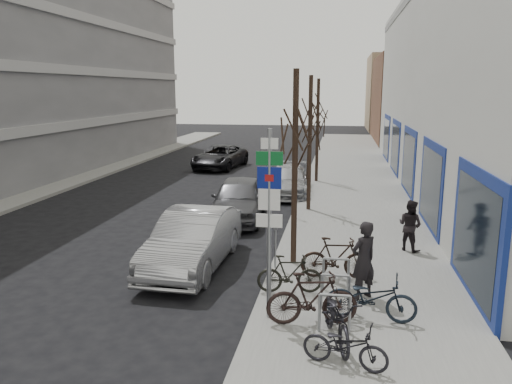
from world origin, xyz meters
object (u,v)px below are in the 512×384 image
(pedestrian_near, at_px, (364,260))
(meter_front, at_px, (275,241))
(bike_mid_inner, at_px, (290,274))
(parked_car_mid, at_px, (239,199))
(parked_car_back, at_px, (288,180))
(meter_back, at_px, (305,174))
(tree_near, at_px, (296,122))
(tree_far, at_px, (318,106))
(parked_car_front, at_px, (193,240))
(lane_car, at_px, (220,157))
(pedestrian_far, at_px, (410,225))
(bike_mid_curb, at_px, (371,294))
(bike_rack, at_px, (335,288))
(bike_near_left, at_px, (337,314))
(bike_near_right, at_px, (312,298))
(tree_mid, at_px, (310,111))
(bike_far_curb, at_px, (345,342))
(meter_mid, at_px, (294,198))
(highway_sign_pole, at_px, (269,213))
(bike_far_inner, at_px, (336,257))

(pedestrian_near, bearing_deg, meter_front, -75.31)
(bike_mid_inner, height_order, parked_car_mid, parked_car_mid)
(parked_car_mid, bearing_deg, parked_car_back, 70.11)
(meter_back, height_order, bike_mid_inner, meter_back)
(tree_near, height_order, tree_far, same)
(parked_car_front, relative_size, parked_car_mid, 1.03)
(parked_car_mid, distance_m, lane_car, 12.92)
(parked_car_front, relative_size, pedestrian_far, 3.09)
(parked_car_mid, height_order, pedestrian_near, pedestrian_near)
(tree_far, distance_m, lane_car, 8.42)
(lane_car, xyz_separation_m, pedestrian_near, (8.17, -19.52, 0.36))
(bike_mid_curb, height_order, parked_car_mid, parked_car_mid)
(bike_rack, distance_m, bike_near_left, 1.48)
(meter_back, xyz_separation_m, parked_car_mid, (-2.15, -5.49, -0.11))
(meter_back, height_order, parked_car_back, meter_back)
(bike_near_left, relative_size, pedestrian_near, 1.02)
(meter_front, xyz_separation_m, bike_near_right, (1.18, -3.21, -0.18))
(tree_mid, height_order, meter_back, tree_mid)
(bike_rack, distance_m, meter_front, 2.92)
(meter_back, relative_size, bike_mid_inner, 0.80)
(tree_far, height_order, bike_far_curb, tree_far)
(pedestrian_far, bearing_deg, bike_near_left, 110.17)
(meter_mid, relative_size, bike_far_curb, 0.83)
(tree_mid, relative_size, parked_car_front, 1.12)
(bike_rack, bearing_deg, lane_car, 110.42)
(meter_front, distance_m, meter_mid, 5.50)
(parked_car_front, bearing_deg, highway_sign_pole, -48.20)
(bike_mid_curb, xyz_separation_m, lane_car, (-8.30, 20.67, -0.01))
(parked_car_mid, bearing_deg, bike_mid_curb, -65.33)
(parked_car_back, bearing_deg, parked_car_mid, -108.66)
(bike_mid_inner, bearing_deg, bike_rack, -133.45)
(parked_car_back, bearing_deg, bike_mid_inner, -86.64)
(lane_car, bearing_deg, tree_mid, -52.12)
(bike_rack, distance_m, pedestrian_near, 1.07)
(tree_mid, relative_size, bike_far_inner, 2.99)
(meter_front, bearing_deg, bike_near_right, -69.80)
(bike_rack, height_order, parked_car_front, parked_car_front)
(highway_sign_pole, height_order, meter_mid, highway_sign_pole)
(tree_far, height_order, bike_mid_inner, tree_far)
(pedestrian_near, bearing_deg, bike_mid_inner, -39.68)
(lane_car, relative_size, pedestrian_far, 3.27)
(parked_car_mid, bearing_deg, bike_near_left, -71.73)
(tree_mid, height_order, pedestrian_near, tree_mid)
(bike_far_inner, bearing_deg, parked_car_front, 76.98)
(meter_front, distance_m, parked_car_front, 2.35)
(bike_near_left, relative_size, bike_mid_inner, 1.19)
(parked_car_mid, bearing_deg, bike_far_inner, -61.74)
(highway_sign_pole, bearing_deg, meter_front, 94.75)
(bike_far_inner, bearing_deg, bike_near_right, 165.08)
(meter_front, relative_size, meter_mid, 1.00)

